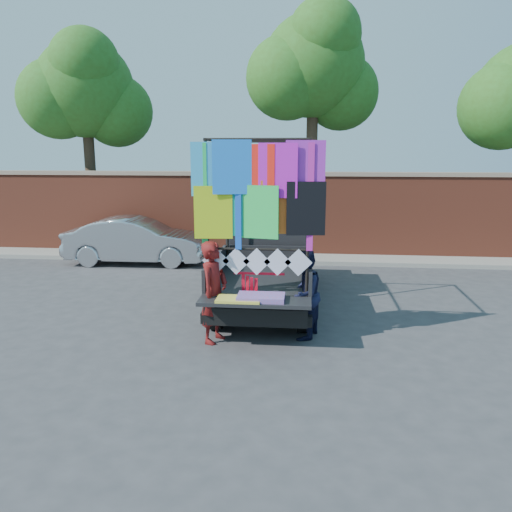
# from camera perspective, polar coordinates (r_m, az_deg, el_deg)

# --- Properties ---
(ground) EXTENTS (90.00, 90.00, 0.00)m
(ground) POSITION_cam_1_polar(r_m,az_deg,el_deg) (9.05, -0.13, -9.08)
(ground) COLOR #38383A
(ground) RESTS_ON ground
(brick_wall) EXTENTS (30.00, 0.45, 2.61)m
(brick_wall) POSITION_cam_1_polar(r_m,az_deg,el_deg) (15.54, 2.54, 4.86)
(brick_wall) COLOR brown
(brick_wall) RESTS_ON ground
(curb) EXTENTS (30.00, 1.20, 0.12)m
(curb) POSITION_cam_1_polar(r_m,az_deg,el_deg) (15.07, 2.35, -0.25)
(curb) COLOR gray
(curb) RESTS_ON ground
(tree_left) EXTENTS (4.20, 3.30, 7.05)m
(tree_left) POSITION_cam_1_polar(r_m,az_deg,el_deg) (18.18, -18.98, 17.26)
(tree_left) COLOR #38281C
(tree_left) RESTS_ON ground
(tree_mid) EXTENTS (4.20, 3.30, 7.73)m
(tree_mid) POSITION_cam_1_polar(r_m,az_deg,el_deg) (16.70, 6.66, 20.34)
(tree_mid) COLOR #38281C
(tree_mid) RESTS_ON ground
(pickup_truck) EXTENTS (2.18, 5.48, 3.45)m
(pickup_truck) POSITION_cam_1_polar(r_m,az_deg,el_deg) (11.13, 1.47, -0.36)
(pickup_truck) COLOR black
(pickup_truck) RESTS_ON ground
(sedan) EXTENTS (4.11, 1.53, 1.34)m
(sedan) POSITION_cam_1_polar(r_m,az_deg,el_deg) (14.96, -13.46, 1.72)
(sedan) COLOR #B0B1B7
(sedan) RESTS_ON ground
(woman) EXTENTS (0.60, 0.74, 1.76)m
(woman) POSITION_cam_1_polar(r_m,az_deg,el_deg) (8.57, -4.82, -4.13)
(woman) COLOR maroon
(woman) RESTS_ON ground
(man) EXTENTS (0.78, 0.90, 1.60)m
(man) POSITION_cam_1_polar(r_m,az_deg,el_deg) (8.75, 5.44, -4.37)
(man) COLOR black
(man) RESTS_ON ground
(streamer_bundle) EXTENTS (0.87, 0.06, 0.60)m
(streamer_bundle) POSITION_cam_1_polar(r_m,az_deg,el_deg) (8.57, -0.28, -3.15)
(streamer_bundle) COLOR red
(streamer_bundle) RESTS_ON ground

